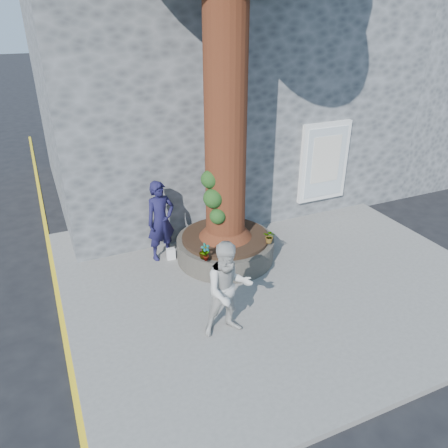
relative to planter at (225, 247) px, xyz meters
name	(u,v)px	position (x,y,z in m)	size (l,w,h in m)	color
ground	(230,319)	(-0.80, -2.00, -0.41)	(120.00, 120.00, 0.00)	black
pavement	(271,274)	(0.70, -1.00, -0.35)	(9.00, 8.00, 0.12)	slate
yellow_line	(64,330)	(-3.85, -1.00, -0.41)	(0.10, 30.00, 0.01)	yellow
stone_shop	(207,89)	(1.70, 5.20, 2.75)	(10.30, 8.30, 6.30)	#494C4E
neighbour_shop	(397,79)	(9.70, 5.20, 2.59)	(6.00, 8.00, 6.00)	#494C4E
planter	(225,247)	(0.00, 0.00, 0.00)	(2.30, 2.30, 0.60)	black
man	(161,221)	(-1.36, 0.64, 0.68)	(0.71, 0.46, 1.94)	#17153B
woman	(228,289)	(-1.04, -2.44, 0.64)	(0.91, 0.71, 1.87)	#BBBAB3
shopping_bag	(171,254)	(-1.21, 0.47, -0.15)	(0.20, 0.12, 0.28)	white
plant_a	(206,252)	(-0.84, -0.85, 0.51)	(0.21, 0.14, 0.40)	gray
plant_b	(215,223)	(-0.12, 0.35, 0.50)	(0.21, 0.20, 0.38)	gray
plant_c	(203,252)	(-0.85, -0.75, 0.47)	(0.18, 0.18, 0.33)	gray
plant_d	(270,236)	(0.79, -0.72, 0.46)	(0.28, 0.25, 0.31)	gray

